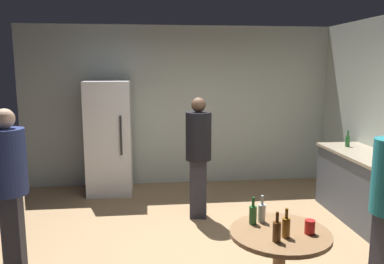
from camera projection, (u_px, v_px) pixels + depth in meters
name	position (u px, v px, depth m)	size (l,w,h in m)	color
ground_plane	(199.00, 254.00, 4.36)	(5.20, 5.20, 0.10)	#9E7C56
wall_back	(179.00, 106.00, 6.71)	(5.32, 0.06, 2.70)	beige
refrigerator	(109.00, 138.00, 6.23)	(0.70, 0.68, 1.80)	white
kitchen_counter	(377.00, 194.00, 4.86)	(0.64, 2.22, 0.90)	#4C515B
beer_bottle_on_counter	(348.00, 141.00, 5.53)	(0.06, 0.06, 0.23)	#26662D
foreground_table	(280.00, 244.00, 3.11)	(0.80, 0.80, 0.73)	olive
beer_bottle_amber	(286.00, 227.00, 2.98)	(0.06, 0.06, 0.23)	#8C5919
beer_bottle_brown	(277.00, 231.00, 2.90)	(0.06, 0.06, 0.23)	#593314
beer_bottle_green	(253.00, 214.00, 3.23)	(0.06, 0.06, 0.23)	#26662D
beer_bottle_clear	(262.00, 212.00, 3.27)	(0.06, 0.06, 0.23)	silver
plastic_cup_red	(310.00, 227.00, 3.04)	(0.08, 0.08, 0.11)	red
person_in_black_shirt	(198.00, 149.00, 5.15)	(0.40, 0.40, 1.63)	#2D2D38
person_in_navy_shirt	(9.00, 179.00, 3.75)	(0.36, 0.36, 1.64)	#2D2D38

